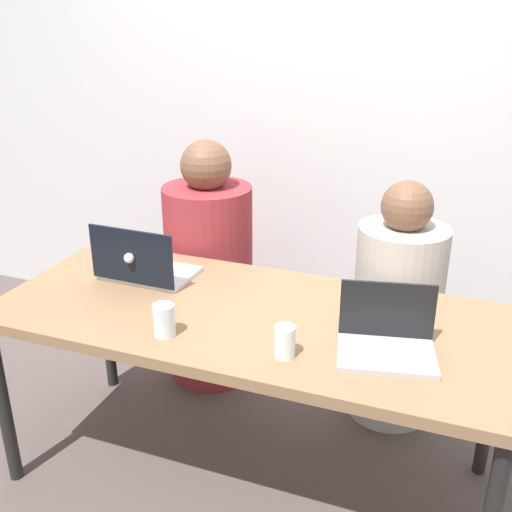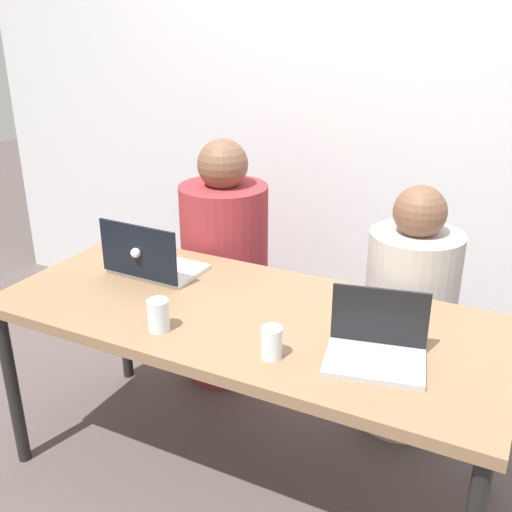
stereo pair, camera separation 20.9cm
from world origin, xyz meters
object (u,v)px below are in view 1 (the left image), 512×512
Objects in this scene: laptop_back_left at (144,267)px; water_glass_left at (164,322)px; person_on_left at (210,277)px; laptop_front_right at (387,339)px; water_glass_right at (285,343)px; person_on_right at (396,316)px.

laptop_back_left reaches higher than water_glass_left.
person_on_left is 1.20m from laptop_front_right.
water_glass_right is (0.69, -0.34, -0.01)m from laptop_back_left.
water_glass_right is 0.40m from water_glass_left.
person_on_left is at bearing -92.90° from laptop_back_left.
water_glass_left is at bearing 121.66° from person_on_left.
person_on_left is 0.88m from person_on_right.
person_on_right is 0.77m from laptop_front_right.
laptop_front_right is at bearing 158.20° from person_on_left.
person_on_right is at bearing -164.34° from person_on_left.
water_glass_right is at bearing 66.85° from person_on_right.
laptop_front_right is at bearing 86.30° from person_on_right.
person_on_right reaches higher than water_glass_right.
laptop_front_right is 3.08× the size of water_glass_left.
laptop_back_left reaches higher than laptop_front_right.
person_on_left is 3.55× the size of laptop_front_right.
water_glass_left is at bearing 130.20° from laptop_back_left.
person_on_right is 0.93m from water_glass_right.
person_on_right is at bearing 53.73° from water_glass_left.
laptop_front_right reaches higher than water_glass_right.
laptop_back_left is at bearing 153.66° from water_glass_right.
person_on_left is at bearing 127.45° from water_glass_right.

